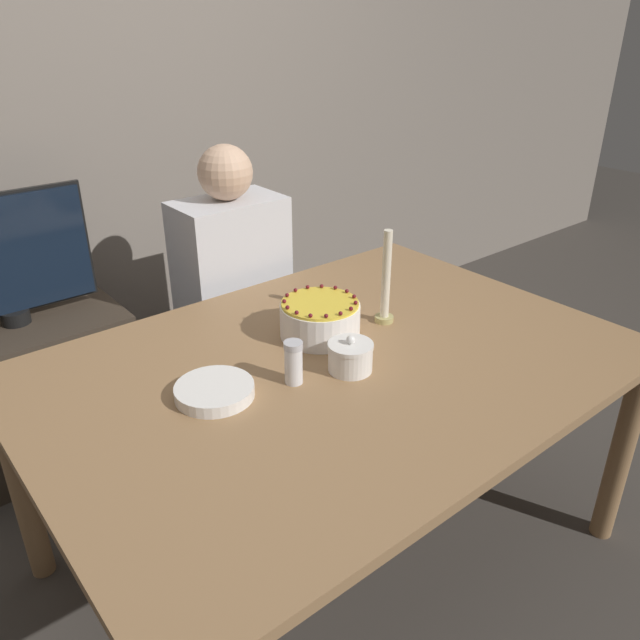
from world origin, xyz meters
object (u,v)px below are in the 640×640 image
(cake, at_px, (320,319))
(person_man_blue_shirt, at_px, (235,317))
(sugar_shaker, at_px, (294,362))
(tv_monitor, at_px, (1,259))
(candle, at_px, (386,285))
(sugar_bowl, at_px, (350,357))

(cake, xyz_separation_m, person_man_blue_shirt, (0.09, 0.64, -0.27))
(person_man_blue_shirt, bearing_deg, cake, 82.00)
(sugar_shaker, xyz_separation_m, tv_monitor, (-0.40, 1.15, 0.04))
(cake, relative_size, person_man_blue_shirt, 0.20)
(sugar_shaker, xyz_separation_m, candle, (0.43, 0.11, 0.06))
(cake, height_order, tv_monitor, tv_monitor)
(sugar_shaker, relative_size, person_man_blue_shirt, 0.10)
(sugar_shaker, distance_m, candle, 0.45)
(sugar_bowl, height_order, sugar_shaker, sugar_shaker)
(candle, bearing_deg, tv_monitor, 128.39)
(sugar_shaker, height_order, tv_monitor, tv_monitor)
(sugar_bowl, bearing_deg, person_man_blue_shirt, 79.59)
(candle, distance_m, person_man_blue_shirt, 0.78)
(sugar_bowl, bearing_deg, sugar_shaker, 163.35)
(candle, height_order, person_man_blue_shirt, person_man_blue_shirt)
(candle, bearing_deg, person_man_blue_shirt, 100.13)
(cake, xyz_separation_m, candle, (0.21, -0.05, 0.07))
(sugar_bowl, distance_m, sugar_shaker, 0.16)
(candle, relative_size, person_man_blue_shirt, 0.25)
(sugar_bowl, distance_m, person_man_blue_shirt, 0.90)
(person_man_blue_shirt, bearing_deg, sugar_shaker, 68.83)
(cake, xyz_separation_m, sugar_bowl, (-0.07, -0.21, -0.01))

